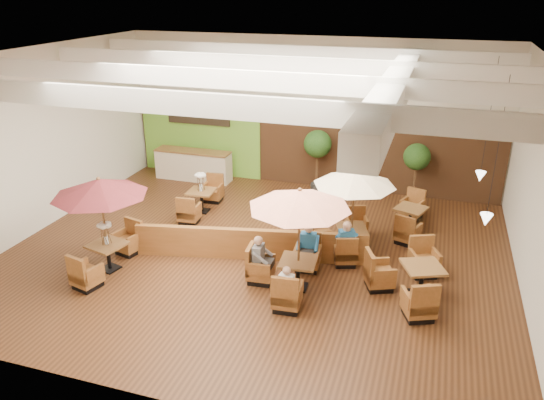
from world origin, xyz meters
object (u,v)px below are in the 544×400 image
at_px(topiary_1, 357,157).
at_px(diner_0, 287,282).
at_px(topiary_2, 417,159).
at_px(booth_divider, 250,244).
at_px(topiary_0, 317,146).
at_px(table_1, 297,217).
at_px(table_5, 410,219).
at_px(diner_3, 346,239).
at_px(service_counter, 193,165).
at_px(diner_4, 346,240).
at_px(table_3, 201,198).
at_px(diner_2, 260,255).
at_px(table_4, 409,279).
at_px(table_2, 352,191).
at_px(diner_1, 308,243).
at_px(table_0, 101,201).

height_order(topiary_1, diner_0, topiary_1).
xyz_separation_m(topiary_2, diner_0, (-2.38, -7.72, -0.87)).
relative_size(topiary_1, diner_0, 2.82).
bearing_deg(booth_divider, topiary_0, 72.42).
height_order(table_1, table_5, table_1).
relative_size(topiary_2, diner_3, 2.48).
bearing_deg(service_counter, table_5, -14.38).
bearing_deg(diner_4, service_counter, 125.52).
bearing_deg(diner_4, table_1, -141.10).
height_order(table_3, topiary_2, topiary_2).
height_order(table_5, diner_2, diner_2).
bearing_deg(diner_2, service_counter, -144.29).
distance_m(table_1, diner_3, 2.19).
bearing_deg(table_4, service_counter, 122.23).
bearing_deg(table_2, table_4, -64.25).
bearing_deg(service_counter, diner_1, -42.60).
height_order(table_3, diner_4, table_3).
height_order(booth_divider, topiary_2, topiary_2).
relative_size(table_2, topiary_2, 1.21).
xyz_separation_m(booth_divider, diner_1, (1.67, -0.08, 0.33)).
relative_size(table_0, topiary_1, 1.36).
bearing_deg(diner_0, topiary_1, 92.21).
relative_size(booth_divider, table_3, 2.52).
bearing_deg(diner_4, diner_0, -128.53).
bearing_deg(service_counter, table_2, -30.52).
distance_m(table_3, diner_4, 5.70).
bearing_deg(diner_3, diner_2, -164.51).
distance_m(table_2, topiary_2, 4.51).
bearing_deg(diner_0, table_2, 80.74).
height_order(table_2, topiary_1, table_2).
distance_m(table_1, table_4, 3.23).
height_order(table_3, diner_2, table_3).
bearing_deg(diner_4, topiary_1, 77.74).
height_order(topiary_2, diner_4, topiary_2).
distance_m(table_0, diner_3, 6.53).
distance_m(diner_2, diner_4, 2.47).
bearing_deg(service_counter, table_4, -34.23).
bearing_deg(topiary_2, table_0, -135.48).
bearing_deg(topiary_0, diner_0, -81.80).
relative_size(booth_divider, topiary_0, 2.80).
xyz_separation_m(booth_divider, topiary_1, (1.99, 5.64, 1.04)).
bearing_deg(table_1, table_5, 55.10).
height_order(booth_divider, table_2, table_2).
distance_m(table_1, diner_2, 1.51).
bearing_deg(booth_divider, diner_4, -1.39).
height_order(service_counter, topiary_2, topiary_2).
xyz_separation_m(table_3, table_5, (6.81, 0.66, -0.13)).
bearing_deg(diner_1, topiary_0, -85.17).
relative_size(booth_divider, diner_3, 7.55).
distance_m(table_1, table_3, 5.86).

